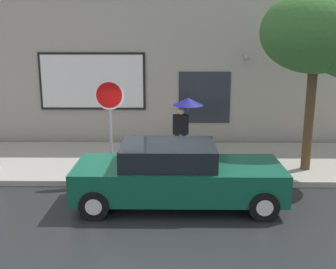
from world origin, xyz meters
TOP-DOWN VIEW (x-y plane):
  - ground_plane at (0.00, 0.00)m, footprint 60.00×60.00m
  - sidewalk at (0.00, 3.00)m, footprint 20.00×4.00m
  - building_facade at (-0.02, 5.50)m, footprint 20.00×0.67m
  - parked_car at (0.66, -0.11)m, footprint 4.64×1.84m
  - pedestrian_with_umbrella at (0.94, 2.92)m, footprint 0.90×0.90m
  - street_tree at (4.42, 2.01)m, footprint 2.91×2.47m
  - stop_sign at (-1.05, 1.43)m, footprint 0.76×0.10m

SIDE VIEW (x-z plane):
  - ground_plane at x=0.00m, z-range 0.00..0.00m
  - sidewalk at x=0.00m, z-range 0.00..0.15m
  - parked_car at x=0.66m, z-range -0.01..1.43m
  - pedestrian_with_umbrella at x=0.94m, z-range 0.67..2.56m
  - stop_sign at x=-1.05m, z-range 0.68..3.22m
  - building_facade at x=-0.02m, z-range -0.02..6.98m
  - street_tree at x=4.42m, z-range 1.38..6.21m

